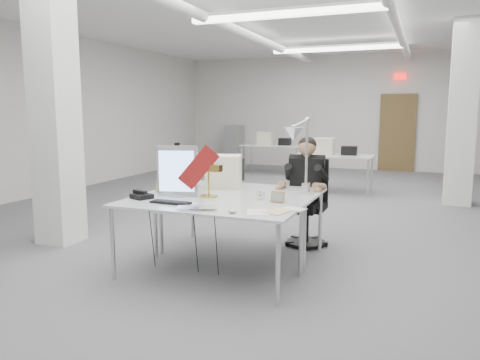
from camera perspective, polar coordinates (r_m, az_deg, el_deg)
The scene contains 23 objects.
room_shell at distance 6.93m, azimuth 5.80°, elevation 8.79°, with size 10.04×14.04×3.24m.
desk_main at distance 4.56m, azimuth -3.98°, elevation -3.03°, with size 1.80×0.90×0.03m, color silver.
desk_second at distance 5.37m, azimuth 0.18°, elevation -1.26°, with size 1.80×0.90×0.03m, color silver.
bg_desk_a at distance 9.73m, azimuth 11.31°, elevation 2.94°, with size 1.60×0.80×0.03m, color silver.
bg_desk_b at distance 12.34m, azimuth 4.01°, elevation 4.23°, with size 1.60×0.80×0.03m, color silver.
filing_cabinet at distance 14.30m, azimuth -0.73°, elevation 4.25°, with size 0.45×0.55×1.20m, color gray.
office_chair at distance 5.78m, azimuth 8.15°, elevation -2.76°, with size 0.52×0.52×1.07m, color black, non-canonical shape.
seated_person at distance 5.67m, azimuth 8.11°, elevation 0.78°, with size 0.48×0.61×0.91m, color black, non-canonical shape.
monitor at distance 4.95m, azimuth -7.62°, elevation 1.10°, with size 0.43×0.04×0.54m, color #BCBDC2.
pennant at distance 4.79m, azimuth -5.06°, elevation 1.54°, with size 0.45×0.01×0.19m, color maroon.
keyboard at distance 4.60m, azimuth -8.46°, elevation -2.72°, with size 0.40×0.13×0.02m, color black.
laptop at distance 4.24m, azimuth -5.40°, elevation -3.58°, with size 0.36×0.23×0.03m, color silver.
mouse at distance 4.12m, azimuth -0.92°, elevation -3.85°, with size 0.08×0.05×0.03m, color #A2A3A7.
bankers_lamp at distance 4.87m, azimuth -3.84°, elevation -0.28°, with size 0.28×0.11×0.31m, color #C8893E, non-canonical shape.
desk_phone at distance 4.90m, azimuth -11.89°, elevation -1.95°, with size 0.19×0.17×0.05m, color black.
picture_frame_left at distance 5.22m, azimuth -9.46°, elevation -0.87°, with size 0.15×0.01×0.12m, color tan.
picture_frame_right at distance 4.60m, azimuth 4.62°, elevation -2.07°, with size 0.14×0.01×0.11m, color #B3884D.
desk_clock at distance 4.76m, azimuth 2.54°, elevation -1.76°, with size 0.09×0.09×0.03m, color silver.
paper_stack_a at distance 4.16m, azimuth 2.18°, elevation -3.94°, with size 0.19×0.28×0.01m, color white.
paper_stack_b at distance 4.18m, azimuth 4.55°, elevation -3.87°, with size 0.18×0.25×0.01m, color #D6BB80.
paper_stack_c at distance 4.31m, azimuth 6.54°, elevation -3.52°, with size 0.21×0.15×0.01m, color silver.
beige_monitor at distance 5.49m, azimuth -1.99°, elevation 1.07°, with size 0.40×0.38×0.38m, color beige.
architect_lamp at distance 4.84m, azimuth 7.42°, elevation 3.12°, with size 0.24×0.70×0.90m, color silver, non-canonical shape.
Camera 1 is at (1.94, -6.53, 1.65)m, focal length 35.00 mm.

